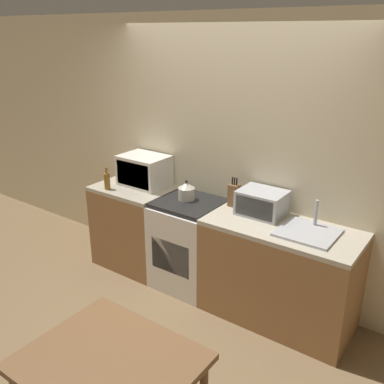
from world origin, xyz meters
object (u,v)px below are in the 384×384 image
Objects in this scene: bottle at (107,181)px; dining_table at (110,372)px; stove_range at (189,244)px; toaster_oven at (262,203)px; kettle at (187,191)px; microwave at (144,171)px.

dining_table is at bearing -44.02° from bottle.
stove_range is 1.96m from dining_table.
kettle is at bearing -172.12° from toaster_oven.
toaster_oven is (0.75, 0.10, 0.02)m from kettle.
dining_table is at bearing -88.32° from toaster_oven.
bottle reaches higher than dining_table.
stove_range is 1.85× the size of microwave.
kettle is at bearing -7.29° from microwave.
stove_range is 4.57× the size of kettle.
bottle is 0.58× the size of toaster_oven.
bottle is 1.62m from toaster_oven.
bottle is (-0.88, -0.21, 0.54)m from stove_range.
dining_table is (1.41, -1.90, -0.42)m from microwave.
dining_table is at bearing -53.40° from microwave.
kettle is 0.21× the size of dining_table.
stove_range reaches higher than dining_table.
microwave reaches higher than stove_range.
microwave is 2.08× the size of bottle.
bottle is at bearing 135.98° from dining_table.
toaster_oven is (1.58, 0.34, 0.02)m from bottle.
toaster_oven is (1.36, 0.03, -0.05)m from microwave.
toaster_oven is at bearing 1.10° from microwave.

